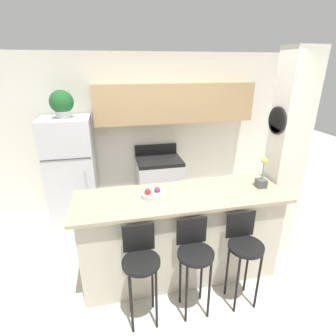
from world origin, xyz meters
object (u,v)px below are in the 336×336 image
Objects in this scene: bar_stool_left at (141,262)px; potted_plant_on_fridge at (62,103)px; bar_stool_mid at (194,254)px; orchid_vase at (262,178)px; trash_bin at (113,209)px; stove_range at (159,183)px; bar_stool_right at (244,247)px; refrigerator at (72,171)px; fruit_bowl at (152,194)px.

potted_plant_on_fridge is at bearing 111.58° from bar_stool_left.
orchid_vase is at bearing 27.81° from bar_stool_mid.
potted_plant_on_fridge is at bearing 159.57° from trash_bin.
bar_stool_mid is 2.57× the size of potted_plant_on_fridge.
stove_range is 1.07× the size of bar_stool_right.
stove_range is at bearing 15.75° from trash_bin.
refrigerator reaches higher than orchid_vase.
bar_stool_right reaches higher than trash_bin.
refrigerator is at bearing 123.38° from fruit_bowl.
fruit_bowl is at bearing -56.62° from potted_plant_on_fridge.
bar_stool_right is (1.03, 0.00, 0.00)m from bar_stool_left.
stove_range is 1.73m from fruit_bowl.
bar_stool_left is at bearing -82.45° from trash_bin.
bar_stool_right is 1.06m from fruit_bowl.
bar_stool_mid is at bearing 180.00° from bar_stool_right.
orchid_vase is at bearing -60.99° from stove_range.
trash_bin is at bearing 124.28° from bar_stool_right.
fruit_bowl reaches higher than stove_range.
refrigerator is 1.64× the size of bar_stool_mid.
bar_stool_mid is 0.51m from bar_stool_right.
fruit_bowl is at bearing -56.62° from refrigerator.
bar_stool_left and bar_stool_mid have the same top height.
orchid_vase is at bearing 18.82° from bar_stool_left.
refrigerator reaches higher than bar_stool_left.
stove_range is 2.18m from bar_stool_left.
bar_stool_mid is (0.51, 0.00, 0.00)m from bar_stool_left.
bar_stool_left is 1.95m from trash_bin.
potted_plant_on_fridge is 1.77m from trash_bin.
orchid_vase is 1.50× the size of fruit_bowl.
bar_stool_right is at bearing 0.00° from bar_stool_left.
trash_bin is (0.58, -0.21, -0.63)m from refrigerator.
refrigerator is 4.57× the size of orchid_vase.
bar_stool_mid is (-0.05, -2.10, 0.21)m from stove_range.
potted_plant_on_fridge is 2.86m from orchid_vase.
bar_stool_left is (-0.56, -2.10, 0.21)m from stove_range.
trash_bin is at bearing 97.55° from bar_stool_left.
stove_range is 2.16m from bar_stool_right.
potted_plant_on_fridge reaches higher than trash_bin.
fruit_bowl is at bearing 68.85° from bar_stool_left.
stove_range is 1.97m from orchid_vase.
stove_range reaches higher than bar_stool_mid.
bar_stool_left is 0.51m from bar_stool_mid.
refrigerator is 2.79m from bar_stool_right.
bar_stool_left is at bearing -68.42° from potted_plant_on_fridge.
stove_range is at bearing 75.01° from bar_stool_left.
fruit_bowl is (0.20, 0.53, 0.41)m from bar_stool_left.
stove_range reaches higher than bar_stool_right.
orchid_vase is at bearing -39.00° from trash_bin.
potted_plant_on_fridge is at bearing 145.05° from orchid_vase.
bar_stool_right is at bearing -130.62° from orchid_vase.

